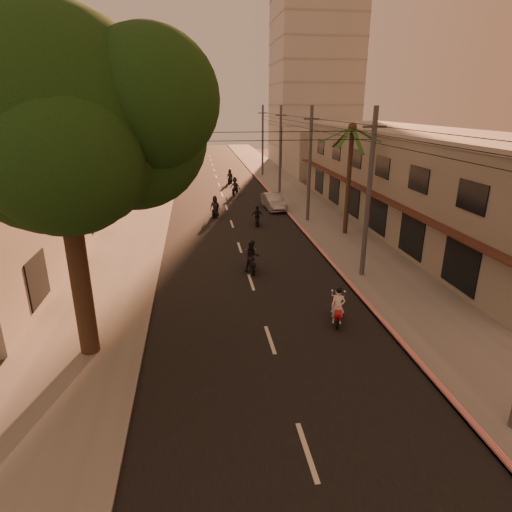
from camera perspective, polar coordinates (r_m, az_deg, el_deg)
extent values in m
plane|color=#383023|center=(16.07, 3.14, -14.71)|extent=(160.00, 160.00, 0.00)
cube|color=black|center=(34.33, -3.24, 4.28)|extent=(10.00, 140.00, 0.02)
cube|color=slate|center=(35.70, 8.88, 4.75)|extent=(5.00, 140.00, 0.12)
cube|color=slate|center=(34.55, -15.75, 3.75)|extent=(5.00, 140.00, 0.12)
cube|color=red|center=(30.42, 7.21, 2.31)|extent=(0.20, 60.00, 0.20)
cube|color=gray|center=(35.65, 20.31, 9.43)|extent=(8.00, 34.00, 7.00)
cube|color=#A6A096|center=(35.27, 21.03, 15.25)|extent=(8.20, 34.20, 0.30)
cube|color=#48271D|center=(33.92, 13.73, 8.92)|extent=(0.80, 34.00, 0.12)
cube|color=#A6A096|center=(30.01, -30.00, 4.33)|extent=(8.00, 24.00, 5.00)
cube|color=gray|center=(29.55, -30.86, 9.18)|extent=(8.20, 24.20, 0.20)
cube|color=#B7B5B2|center=(71.67, 7.77, 23.37)|extent=(12.00, 12.00, 28.00)
cylinder|color=black|center=(16.75, -22.35, -3.14)|extent=(0.70, 0.70, 6.00)
cylinder|color=black|center=(16.10, -20.62, 7.42)|extent=(1.22, 2.17, 3.04)
cylinder|color=black|center=(15.77, -26.22, 7.17)|extent=(1.31, 1.49, 2.73)
sphere|color=black|center=(15.63, -25.02, 15.83)|extent=(7.20, 7.20, 7.20)
sphere|color=black|center=(16.18, -16.05, 15.14)|extent=(5.20, 5.20, 5.20)
sphere|color=black|center=(16.97, -30.10, 14.20)|extent=(4.80, 4.80, 4.80)
sphere|color=black|center=(13.80, -24.10, 11.91)|extent=(4.60, 4.60, 4.60)
sphere|color=black|center=(14.57, -13.99, 19.64)|extent=(4.40, 4.40, 4.40)
sphere|color=black|center=(17.70, -19.38, 20.34)|extent=(4.40, 4.40, 4.40)
cylinder|color=black|center=(31.36, 12.22, 9.50)|extent=(0.32, 0.32, 7.60)
sphere|color=black|center=(30.95, 12.74, 16.44)|extent=(0.60, 0.60, 0.60)
cylinder|color=#38383A|center=(23.26, 14.77, 7.66)|extent=(0.26, 0.26, 9.00)
cube|color=#38383A|center=(22.84, 15.55, 16.27)|extent=(1.20, 0.12, 0.12)
cylinder|color=#38383A|center=(34.49, 7.16, 11.85)|extent=(0.26, 0.26, 9.00)
cube|color=#38383A|center=(34.20, 7.42, 17.66)|extent=(1.20, 0.12, 0.12)
cylinder|color=#38383A|center=(46.11, 3.25, 13.88)|extent=(0.26, 0.26, 9.00)
cube|color=#38383A|center=(45.89, 3.34, 18.23)|extent=(1.20, 0.12, 0.12)
cylinder|color=#38383A|center=(57.88, 0.89, 15.06)|extent=(0.26, 0.26, 9.00)
cube|color=#38383A|center=(57.71, 0.91, 18.53)|extent=(1.20, 0.12, 0.12)
cube|color=#A6A096|center=(60.67, 8.24, 13.66)|extent=(8.00, 14.00, 6.00)
cube|color=#A6A096|center=(48.84, -21.66, 10.16)|extent=(8.00, 14.00, 4.40)
cube|color=#A6A096|center=(66.22, -18.36, 13.81)|extent=(8.00, 14.00, 7.00)
cylinder|color=black|center=(19.77, 10.76, -7.15)|extent=(0.26, 0.55, 0.54)
cylinder|color=black|center=(18.69, 10.81, -8.81)|extent=(0.26, 0.55, 0.54)
cube|color=#B00D17|center=(19.05, 10.84, -7.35)|extent=(0.58, 1.10, 0.29)
cube|color=#B00D17|center=(19.42, 10.84, -6.33)|extent=(0.31, 0.18, 0.58)
cylinder|color=silver|center=(19.38, 10.90, -5.27)|extent=(0.52, 0.20, 0.04)
imported|color=white|center=(18.92, 10.89, -6.59)|extent=(0.82, 0.73, 1.63)
sphere|color=black|center=(18.60, 11.04, -4.47)|extent=(0.29, 0.29, 0.29)
sphere|color=silver|center=(19.26, 10.14, -4.60)|extent=(0.12, 0.12, 0.12)
sphere|color=silver|center=(19.28, 11.76, -4.68)|extent=(0.12, 0.12, 0.12)
cylinder|color=black|center=(25.08, -0.74, -0.84)|extent=(0.11, 0.60, 0.60)
cylinder|color=black|center=(23.83, -0.37, -1.95)|extent=(0.11, 0.60, 0.60)
cube|color=black|center=(24.28, -0.54, -0.81)|extent=(0.31, 1.19, 0.32)
cube|color=black|center=(24.73, -0.69, -0.03)|extent=(0.32, 0.11, 0.65)
cylinder|color=silver|center=(24.72, -0.73, 0.89)|extent=(0.59, 0.05, 0.04)
imported|color=black|center=(24.17, -0.54, -0.12)|extent=(0.89, 0.70, 1.81)
sphere|color=black|center=(23.90, -0.55, 1.81)|extent=(0.32, 0.32, 0.32)
cylinder|color=black|center=(34.40, 0.12, 4.77)|extent=(0.14, 0.52, 0.51)
cylinder|color=black|center=(33.30, 0.19, 4.26)|extent=(0.14, 0.52, 0.51)
cube|color=black|center=(33.72, 0.16, 4.89)|extent=(0.36, 1.03, 0.27)
cube|color=black|center=(34.13, 0.13, 5.31)|extent=(0.28, 0.12, 0.55)
cylinder|color=silver|center=(34.16, 0.13, 5.88)|extent=(0.50, 0.09, 0.04)
imported|color=black|center=(33.65, 0.16, 5.33)|extent=(0.98, 0.56, 1.54)
sphere|color=black|center=(33.48, 0.16, 6.52)|extent=(0.27, 0.27, 0.27)
cylinder|color=black|center=(37.33, -5.21, 5.92)|extent=(0.25, 0.58, 0.57)
cylinder|color=black|center=(36.12, -5.66, 5.44)|extent=(0.25, 0.58, 0.57)
cube|color=black|center=(36.58, -5.47, 6.08)|extent=(0.58, 1.17, 0.31)
cube|color=black|center=(37.04, -5.30, 6.49)|extent=(0.32, 0.18, 0.62)
cylinder|color=silver|center=(37.07, -5.28, 7.08)|extent=(0.55, 0.19, 0.04)
imported|color=black|center=(36.52, -5.49, 6.53)|extent=(1.13, 0.99, 1.72)
sphere|color=black|center=(36.34, -5.53, 7.78)|extent=(0.31, 0.31, 0.31)
cylinder|color=black|center=(46.60, -2.57, 8.72)|extent=(0.31, 0.58, 0.59)
cylinder|color=black|center=(45.37, -3.03, 8.42)|extent=(0.31, 0.58, 0.59)
cube|color=black|center=(45.86, -2.83, 8.90)|extent=(0.70, 1.18, 0.31)
cube|color=black|center=(46.32, -2.65, 9.21)|extent=(0.33, 0.21, 0.63)
cylinder|color=silver|center=(46.38, -2.62, 9.68)|extent=(0.55, 0.25, 0.04)
imported|color=black|center=(45.80, -2.84, 9.27)|extent=(1.58, 1.43, 1.76)
sphere|color=black|center=(45.66, -2.86, 10.30)|extent=(0.31, 0.31, 0.31)
imported|color=#929599|center=(39.19, 2.35, 7.28)|extent=(2.16, 4.57, 1.43)
cylinder|color=black|center=(53.41, -3.32, 10.08)|extent=(0.26, 0.55, 0.54)
cylinder|color=black|center=(52.25, -3.63, 9.86)|extent=(0.26, 0.55, 0.54)
cube|color=black|center=(52.71, -3.50, 10.24)|extent=(0.59, 1.10, 0.29)
cube|color=black|center=(53.15, -3.38, 10.48)|extent=(0.31, 0.18, 0.58)
cylinder|color=silver|center=(53.21, -3.36, 10.86)|extent=(0.52, 0.20, 0.04)
imported|color=black|center=(52.67, -3.50, 10.54)|extent=(1.10, 0.98, 1.63)
sphere|color=black|center=(52.55, -3.52, 11.36)|extent=(0.29, 0.29, 0.29)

